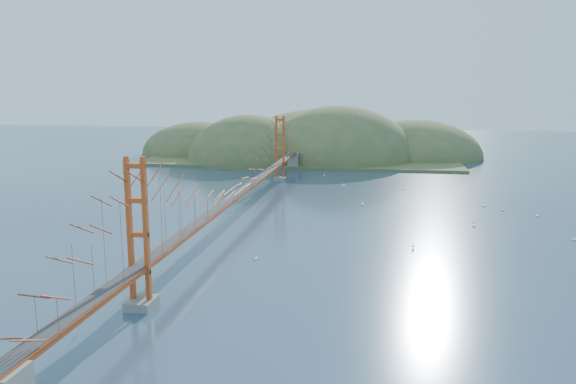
# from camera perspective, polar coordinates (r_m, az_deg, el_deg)

# --- Properties ---
(ground) EXTENTS (320.00, 320.00, 0.00)m
(ground) POSITION_cam_1_polar(r_m,az_deg,el_deg) (72.58, -5.02, -2.70)
(ground) COLOR #293B52
(ground) RESTS_ON ground
(bridge) EXTENTS (2.20, 94.40, 12.00)m
(bridge) POSITION_cam_1_polar(r_m,az_deg,el_deg) (71.47, -5.08, 2.80)
(bridge) COLOR gray
(bridge) RESTS_ON ground
(far_headlands) EXTENTS (84.00, 58.00, 25.00)m
(far_headlands) POSITION_cam_1_polar(r_m,az_deg,el_deg) (138.77, 2.91, 3.72)
(far_headlands) COLOR olive
(far_headlands) RESTS_ON ground
(sailboat_7) EXTENTS (0.66, 0.66, 0.72)m
(sailboat_7) POSITION_cam_1_polar(r_m,az_deg,el_deg) (95.05, 11.67, 0.39)
(sailboat_7) COLOR white
(sailboat_7) RESTS_ON ground
(sailboat_16) EXTENTS (0.66, 0.66, 0.69)m
(sailboat_16) POSITION_cam_1_polar(r_m,az_deg,el_deg) (81.49, 7.62, -1.17)
(sailboat_16) COLOR white
(sailboat_16) RESTS_ON ground
(sailboat_8) EXTENTS (0.54, 0.54, 0.60)m
(sailboat_8) POSITION_cam_1_polar(r_m,az_deg,el_deg) (80.52, 24.00, -2.16)
(sailboat_8) COLOR white
(sailboat_8) RESTS_ON ground
(sailboat_17) EXTENTS (0.63, 0.56, 0.71)m
(sailboat_17) POSITION_cam_1_polar(r_m,az_deg,el_deg) (84.52, 19.28, -1.25)
(sailboat_17) COLOR white
(sailboat_17) RESTS_ON ground
(sailboat_15) EXTENTS (0.50, 0.54, 0.60)m
(sailboat_15) POSITION_cam_1_polar(r_m,az_deg,el_deg) (111.69, 16.53, 1.67)
(sailboat_15) COLOR white
(sailboat_15) RESTS_ON ground
(sailboat_4) EXTENTS (0.61, 0.61, 0.64)m
(sailboat_4) POSITION_cam_1_polar(r_m,az_deg,el_deg) (72.11, 18.36, -3.19)
(sailboat_4) COLOR white
(sailboat_4) RESTS_ON ground
(sailboat_11) EXTENTS (0.71, 0.71, 0.74)m
(sailboat_11) POSITION_cam_1_polar(r_m,az_deg,el_deg) (69.83, 27.13, -4.26)
(sailboat_11) COLOR white
(sailboat_11) RESTS_ON ground
(sailboat_14) EXTENTS (0.59, 0.59, 0.62)m
(sailboat_14) POSITION_cam_1_polar(r_m,az_deg,el_deg) (82.50, 21.01, -1.66)
(sailboat_14) COLOR white
(sailboat_14) RESTS_ON ground
(sailboat_12) EXTENTS (0.49, 0.44, 0.55)m
(sailboat_12) POSITION_cam_1_polar(r_m,az_deg,el_deg) (107.61, 3.71, 1.76)
(sailboat_12) COLOR white
(sailboat_12) RESTS_ON ground
(sailboat_3) EXTENTS (0.50, 0.46, 0.56)m
(sailboat_3) POSITION_cam_1_polar(r_m,az_deg,el_deg) (96.79, 5.70, 0.73)
(sailboat_3) COLOR white
(sailboat_3) RESTS_ON ground
(sailboat_10) EXTENTS (0.49, 0.54, 0.62)m
(sailboat_10) POSITION_cam_1_polar(r_m,az_deg,el_deg) (55.66, -3.25, -6.69)
(sailboat_10) COLOR white
(sailboat_10) RESTS_ON ground
(sailboat_0) EXTENTS (0.48, 0.53, 0.61)m
(sailboat_0) POSITION_cam_1_polar(r_m,az_deg,el_deg) (60.30, 12.58, -5.56)
(sailboat_0) COLOR white
(sailboat_0) RESTS_ON ground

